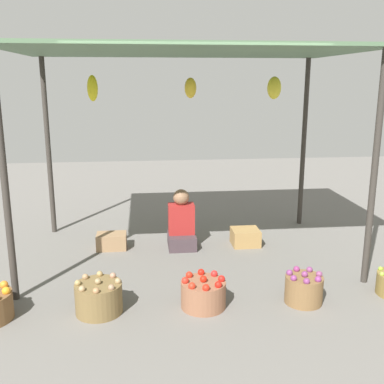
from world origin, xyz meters
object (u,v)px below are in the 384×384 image
at_px(basket_purple_onions, 304,289).
at_px(basket_red_tomatoes, 203,293).
at_px(wooden_crate_near_vendor, 245,237).
at_px(wooden_crate_stacked_rear, 112,241).
at_px(vendor_person, 181,225).
at_px(basket_potatoes, 99,297).

bearing_deg(basket_purple_onions, basket_red_tomatoes, 178.93).
bearing_deg(basket_red_tomatoes, basket_purple_onions, -1.07).
height_order(basket_purple_onions, wooden_crate_near_vendor, basket_purple_onions).
bearing_deg(wooden_crate_stacked_rear, vendor_person, -1.28).
height_order(basket_red_tomatoes, wooden_crate_stacked_rear, basket_red_tomatoes).
bearing_deg(vendor_person, wooden_crate_near_vendor, -2.24).
height_order(basket_potatoes, wooden_crate_stacked_rear, basket_potatoes).
relative_size(vendor_person, wooden_crate_near_vendor, 2.15).
bearing_deg(vendor_person, basket_red_tomatoes, -87.72).
height_order(vendor_person, wooden_crate_near_vendor, vendor_person).
bearing_deg(basket_potatoes, basket_red_tomatoes, -0.05).
distance_m(basket_potatoes, wooden_crate_stacked_rear, 1.71).
xyz_separation_m(basket_red_tomatoes, basket_purple_onions, (1.01, -0.02, 0.01)).
bearing_deg(vendor_person, basket_potatoes, -119.06).
xyz_separation_m(basket_red_tomatoes, wooden_crate_near_vendor, (0.79, 1.66, -0.03)).
height_order(basket_red_tomatoes, wooden_crate_near_vendor, basket_red_tomatoes).
xyz_separation_m(basket_potatoes, basket_purple_onions, (2.01, -0.02, -0.01)).
height_order(vendor_person, wooden_crate_stacked_rear, vendor_person).
xyz_separation_m(vendor_person, wooden_crate_stacked_rear, (-0.92, 0.02, -0.20)).
relative_size(basket_red_tomatoes, wooden_crate_near_vendor, 1.21).
bearing_deg(basket_purple_onions, wooden_crate_stacked_rear, 139.14).
distance_m(vendor_person, basket_purple_onions, 2.02).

